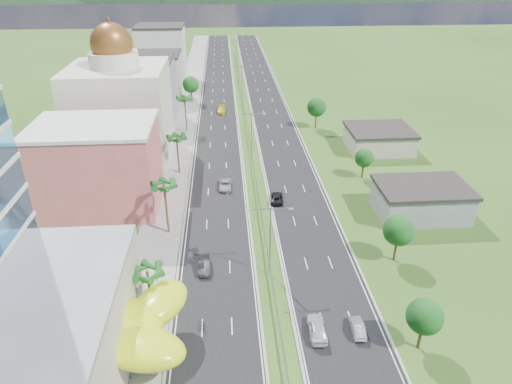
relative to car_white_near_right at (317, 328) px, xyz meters
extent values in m
plane|color=#2D5119|center=(-4.59, 2.02, -0.92)|extent=(500.00, 500.00, 0.00)
cube|color=black|center=(-12.09, 92.02, -0.90)|extent=(11.00, 260.00, 0.04)
cube|color=black|center=(2.91, 92.02, -0.90)|extent=(11.00, 260.00, 0.04)
cube|color=gray|center=(-21.59, 92.02, -0.86)|extent=(7.00, 260.00, 0.12)
cube|color=gray|center=(-4.59, 74.02, -0.30)|extent=(0.08, 216.00, 0.28)
cube|color=gray|center=(-4.59, 176.02, -0.57)|extent=(0.10, 0.12, 0.70)
cylinder|color=gray|center=(-4.59, 12.02, 4.58)|extent=(0.20, 0.20, 11.00)
cube|color=gray|center=(-6.03, 12.02, 9.88)|extent=(2.88, 0.12, 0.12)
cube|color=gray|center=(-3.15, 12.02, 9.88)|extent=(2.88, 0.12, 0.12)
cube|color=silver|center=(-7.31, 12.02, 9.78)|extent=(0.60, 0.25, 0.18)
cube|color=silver|center=(-1.87, 12.02, 9.78)|extent=(0.60, 0.25, 0.18)
cylinder|color=gray|center=(-4.59, 52.02, 4.58)|extent=(0.20, 0.20, 11.00)
cube|color=gray|center=(-6.03, 52.02, 9.88)|extent=(2.88, 0.12, 0.12)
cube|color=gray|center=(-3.15, 52.02, 9.88)|extent=(2.88, 0.12, 0.12)
cube|color=silver|center=(-7.31, 52.02, 9.78)|extent=(0.60, 0.25, 0.18)
cube|color=silver|center=(-1.87, 52.02, 9.78)|extent=(0.60, 0.25, 0.18)
cylinder|color=gray|center=(-4.59, 97.02, 4.58)|extent=(0.20, 0.20, 11.00)
cube|color=gray|center=(-6.03, 97.02, 9.88)|extent=(2.88, 0.12, 0.12)
cube|color=gray|center=(-3.15, 97.02, 9.88)|extent=(2.88, 0.12, 0.12)
cube|color=silver|center=(-7.31, 97.02, 9.78)|extent=(0.60, 0.25, 0.18)
cube|color=silver|center=(-1.87, 97.02, 9.78)|extent=(0.60, 0.25, 0.18)
cylinder|color=gray|center=(-4.59, 142.02, 4.58)|extent=(0.20, 0.20, 11.00)
cube|color=gray|center=(-6.03, 142.02, 9.88)|extent=(2.88, 0.12, 0.12)
cube|color=gray|center=(-3.15, 142.02, 9.88)|extent=(2.88, 0.12, 0.12)
cube|color=silver|center=(-7.31, 142.02, 9.78)|extent=(0.60, 0.25, 0.18)
cube|color=silver|center=(-1.87, 142.02, 9.78)|extent=(0.60, 0.25, 0.18)
cylinder|color=gray|center=(-28.59, 0.02, 1.08)|extent=(0.50, 0.50, 4.00)
cylinder|color=gray|center=(-21.59, -4.98, 1.08)|extent=(0.50, 0.50, 4.00)
cylinder|color=gray|center=(-19.59, 0.02, 1.08)|extent=(0.50, 0.50, 4.00)
cube|color=#CA5353|center=(-32.59, 34.02, 6.58)|extent=(20.00, 15.00, 15.00)
cube|color=beige|center=(-32.59, 57.02, 9.08)|extent=(20.00, 20.00, 20.00)
cylinder|color=beige|center=(-32.59, 57.02, 20.58)|extent=(10.00, 10.00, 3.00)
sphere|color=brown|center=(-32.59, 57.02, 23.58)|extent=(8.40, 8.40, 8.40)
cube|color=slate|center=(-31.59, 82.02, 7.08)|extent=(16.00, 15.00, 16.00)
cube|color=#ABA18D|center=(-31.59, 104.02, 5.58)|extent=(16.00, 15.00, 13.00)
cube|color=silver|center=(-31.59, 127.02, 8.08)|extent=(16.00, 15.00, 18.00)
cube|color=slate|center=(23.41, 27.02, 1.58)|extent=(15.00, 10.00, 5.00)
cube|color=#ABA18D|center=(25.41, 57.02, 1.28)|extent=(14.00, 12.00, 4.40)
cylinder|color=#47301C|center=(-20.09, 4.02, 2.83)|extent=(0.36, 0.36, 7.50)
cylinder|color=#47301C|center=(-20.09, 24.02, 3.58)|extent=(0.36, 0.36, 9.00)
cylinder|color=#47301C|center=(-20.09, 47.02, 3.08)|extent=(0.36, 0.36, 8.00)
cylinder|color=#47301C|center=(-20.09, 72.02, 3.48)|extent=(0.36, 0.36, 8.80)
cylinder|color=#47301C|center=(-20.09, 97.02, 1.53)|extent=(0.40, 0.40, 4.90)
sphere|color=#1B581C|center=(-20.09, 97.02, 4.68)|extent=(4.90, 4.90, 4.90)
cylinder|color=#47301C|center=(11.41, -2.98, 1.18)|extent=(0.40, 0.40, 4.20)
sphere|color=#1B581C|center=(11.41, -2.98, 3.88)|extent=(4.20, 4.20, 4.20)
cylinder|color=#47301C|center=(14.41, 14.02, 1.35)|extent=(0.40, 0.40, 4.55)
sphere|color=#1B581C|center=(14.41, 14.02, 4.28)|extent=(4.55, 4.55, 4.55)
cylinder|color=#47301C|center=(17.41, 42.02, 1.00)|extent=(0.40, 0.40, 3.85)
sphere|color=#1B581C|center=(17.41, 42.02, 3.48)|extent=(3.85, 3.85, 3.85)
cylinder|color=#47301C|center=(13.41, 72.02, 1.53)|extent=(0.40, 0.40, 4.90)
sphere|color=#1B581C|center=(13.41, 72.02, 4.68)|extent=(4.90, 4.90, 4.90)
imported|color=black|center=(-13.96, 13.61, -0.12)|extent=(1.71, 4.65, 1.52)
imported|color=#A0A1A7|center=(-10.61, 39.27, -0.17)|extent=(2.49, 5.18, 1.42)
imported|color=yellow|center=(-11.08, 86.92, -0.09)|extent=(2.41, 5.50, 1.57)
imported|color=silver|center=(0.00, 0.00, 0.00)|extent=(2.31, 5.26, 1.76)
imported|color=#93959A|center=(4.96, -0.02, -0.21)|extent=(1.64, 4.15, 1.34)
imported|color=black|center=(-1.17, 33.39, -0.19)|extent=(2.81, 5.16, 1.37)
imported|color=black|center=(-13.77, 1.91, -0.25)|extent=(0.62, 1.97, 1.25)
camera|label=1|loc=(-10.30, -40.19, 40.20)|focal=32.00mm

